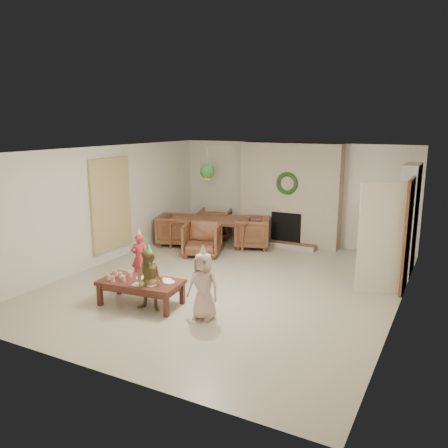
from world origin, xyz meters
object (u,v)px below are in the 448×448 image
Objects in this scene: dining_chair_far at (215,223)px; child_red at (140,258)px; child_plaid at (150,281)px; coffee_table_top at (141,282)px; dining_chair_right at (252,232)px; dining_table at (209,232)px; child_pink at (203,286)px; dining_chair_near at (202,239)px; dining_chair_left at (175,230)px.

dining_chair_far is 3.67m from child_red.
child_plaid is at bearing 87.63° from dining_chair_far.
dining_chair_right is at bearing 81.39° from coffee_table_top.
dining_table is 1.83× the size of child_pink.
dining_chair_near is 1.20m from dining_chair_left.
dining_chair_near is 0.78× the size of child_pink.
dining_chair_left is 0.78× the size of child_pink.
child_pink reaches higher than coffee_table_top.
dining_chair_left is 0.82× the size of child_plaid.
dining_chair_right reaches higher than coffee_table_top.
dining_chair_near is 0.60× the size of coffee_table_top.
child_red is (-0.75, 0.94, 0.07)m from coffee_table_top.
dining_table is 1.41× the size of coffee_table_top.
dining_chair_far is at bearing 97.99° from child_plaid.
child_red is at bearing 125.64° from child_plaid.
dining_chair_far reaches higher than coffee_table_top.
child_plaid is at bearing -92.87° from dining_table.
child_plaid is (0.28, -0.12, 0.11)m from coffee_table_top.
dining_chair_left is (-0.80, -0.28, 0.04)m from dining_table.
coffee_table_top is at bearing 148.83° from child_plaid.
dining_table is at bearing 96.22° from coffee_table_top.
child_red reaches higher than dining_chair_far.
child_red is at bearing 76.89° from dining_chair_far.
dining_chair_left is at bearing 45.00° from dining_chair_far.
dining_chair_right is (1.01, 0.35, 0.04)m from dining_table.
dining_chair_left is (-0.53, -1.08, 0.00)m from dining_chair_far.
dining_chair_right is at bearing -90.00° from dining_chair_left.
dining_chair_right is 4.24m from child_pink.
child_plaid is (1.40, -4.70, 0.13)m from dining_chair_far.
coffee_table_top is at bearing -173.77° from dining_chair_left.
child_pink is at bearing -4.86° from dining_chair_right.
child_plaid is (0.12, -4.24, 0.13)m from dining_chair_right.
child_red is (-0.18, -2.04, 0.09)m from dining_chair_near.
child_red is at bearing -179.60° from dining_chair_left.
child_plaid reaches higher than dining_chair_left.
dining_table is 0.85m from dining_chair_far.
dining_table is at bearing 115.47° from child_pink.
dining_chair_far is at bearing -45.00° from dining_chair_left.
dining_chair_left and dining_chair_right have the same top height.
child_red is 1.47m from child_plaid.
child_red is (-0.91, -3.19, 0.09)m from dining_chair_right.
coffee_table_top is at bearing -21.21° from dining_chair_right.
child_red is 0.88× the size of child_pink.
coffee_table_top is 1.48× the size of child_red.
dining_chair_near is at bearing -90.00° from dining_table.
coffee_table_top is (0.57, -2.98, 0.01)m from dining_chair_near.
dining_chair_left is 2.72m from child_red.
child_pink is (0.91, 0.13, 0.02)m from child_plaid.
dining_chair_right is at bearing 141.34° from dining_chair_far.
dining_table is at bearing 90.00° from dining_chair_far.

